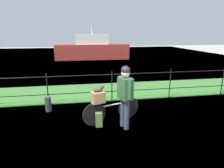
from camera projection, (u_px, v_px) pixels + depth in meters
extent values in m
plane|color=#9E9993|center=(126.00, 132.00, 4.86)|extent=(60.00, 60.00, 0.00)
cube|color=#38702D|center=(107.00, 91.00, 8.18)|extent=(27.00, 2.40, 0.03)
plane|color=#426684|center=(93.00, 60.00, 17.06)|extent=(30.00, 30.00, 0.00)
cylinder|color=black|center=(47.00, 90.00, 6.47)|extent=(0.04, 0.04, 1.15)
cylinder|color=black|center=(112.00, 87.00, 6.82)|extent=(0.04, 0.04, 1.15)
cylinder|color=black|center=(170.00, 84.00, 7.18)|extent=(0.04, 0.04, 1.15)
cylinder|color=black|center=(222.00, 82.00, 7.54)|extent=(0.04, 0.04, 1.15)
cylinder|color=black|center=(112.00, 91.00, 6.87)|extent=(18.00, 0.03, 0.03)
cylinder|color=black|center=(112.00, 74.00, 6.70)|extent=(18.00, 0.03, 0.03)
cylinder|color=black|center=(128.00, 108.00, 5.58)|extent=(0.64, 0.24, 0.66)
cylinder|color=black|center=(94.00, 114.00, 5.11)|extent=(0.64, 0.24, 0.66)
cylinder|color=#BCB7B2|center=(112.00, 105.00, 5.29)|extent=(0.82, 0.29, 0.04)
cube|color=black|center=(98.00, 106.00, 5.10)|extent=(0.22, 0.14, 0.06)
cube|color=slate|center=(98.00, 103.00, 5.07)|extent=(0.39, 0.26, 0.02)
cube|color=#A87F51|center=(98.00, 97.00, 5.03)|extent=(0.39, 0.35, 0.30)
ellipsoid|color=#4C3D2D|center=(98.00, 90.00, 4.97)|extent=(0.31, 0.22, 0.13)
sphere|color=#4C3D2D|center=(102.00, 87.00, 5.01)|extent=(0.11, 0.11, 0.11)
cylinder|color=#383D51|center=(123.00, 112.00, 5.08)|extent=(0.14, 0.14, 0.82)
cylinder|color=#383D51|center=(127.00, 115.00, 4.91)|extent=(0.14, 0.14, 0.82)
cube|color=#2D5633|center=(125.00, 88.00, 4.81)|extent=(0.37, 0.46, 0.56)
cylinder|color=#2D5633|center=(121.00, 85.00, 4.99)|extent=(0.10, 0.10, 0.50)
cylinder|color=#2D5633|center=(130.00, 90.00, 4.62)|extent=(0.10, 0.10, 0.50)
sphere|color=tan|center=(126.00, 73.00, 4.71)|extent=(0.22, 0.22, 0.22)
sphere|color=black|center=(126.00, 70.00, 4.69)|extent=(0.23, 0.23, 0.23)
cube|color=olive|center=(99.00, 119.00, 5.16)|extent=(0.18, 0.28, 0.40)
cylinder|color=#38383D|center=(48.00, 104.00, 6.09)|extent=(0.20, 0.20, 0.48)
cube|color=#9E3328|center=(92.00, 52.00, 17.76)|extent=(6.79, 1.67, 1.38)
cube|color=silver|center=(92.00, 39.00, 17.46)|extent=(2.99, 1.15, 0.91)
cylinder|color=#B2B2B2|center=(92.00, 25.00, 17.12)|extent=(0.10, 0.10, 1.60)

